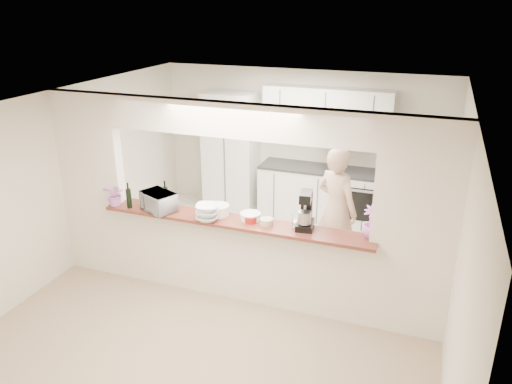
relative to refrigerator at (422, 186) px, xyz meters
The scene contains 19 objects.
floor 3.46m from the refrigerator, 127.72° to the right, with size 6.00×6.00×0.00m, color tan.
tile_overlay 2.48m from the refrigerator, 151.78° to the right, with size 5.00×2.90×0.01m, color beige.
partition 3.41m from the refrigerator, 127.72° to the right, with size 5.00×0.15×2.50m.
bar_counter 3.37m from the refrigerator, 127.68° to the right, with size 3.40×0.38×1.09m.
kitchen_cabinets 2.24m from the refrigerator, behind, with size 3.15×0.62×2.25m.
refrigerator is the anchor object (origin of this frame).
flower_left 4.62m from the refrigerator, 142.51° to the right, with size 0.28×0.24×0.31m, color pink.
wine_bottle_a 4.46m from the refrigerator, 140.94° to the right, with size 0.07×0.07×0.34m.
wine_bottle_b 4.01m from the refrigerator, 139.77° to the right, with size 0.07×0.07×0.34m.
toaster_oven 4.13m from the refrigerator, 138.01° to the right, with size 0.44×0.30×0.24m, color #B2B3B7.
serving_bowls 3.69m from the refrigerator, 129.81° to the right, with size 0.27×0.27×0.20m, color white.
plate_stack_a 3.50m from the refrigerator, 131.28° to the right, with size 0.28×0.28×0.13m.
plate_stack_b 3.23m from the refrigerator, 125.58° to the right, with size 0.25×0.25×0.09m.
red_bowl 3.27m from the refrigerator, 124.62° to the right, with size 0.15×0.15×0.07m, color maroon.
tan_bowl 3.16m from the refrigerator, 121.62° to the right, with size 0.16×0.16×0.07m, color tan.
utensil_caddy 2.90m from the refrigerator, 115.68° to the right, with size 0.26×0.20×0.21m.
stand_mixer 2.90m from the refrigerator, 114.80° to the right, with size 0.23×0.33×0.45m.
flower_right 2.67m from the refrigerator, 99.82° to the right, with size 0.21×0.21×0.37m, color #A766BD.
person 1.83m from the refrigerator, 124.69° to the right, with size 0.65×0.42×1.77m, color tan.
Camera 1 is at (2.12, -5.08, 3.57)m, focal length 35.00 mm.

